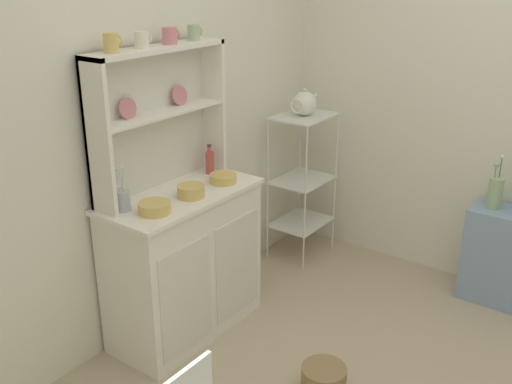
{
  "coord_description": "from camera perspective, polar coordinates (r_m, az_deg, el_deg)",
  "views": [
    {
      "loc": [
        -2.15,
        -0.74,
        2.05
      ],
      "look_at": [
        0.37,
        1.12,
        0.82
      ],
      "focal_mm": 41.65,
      "sensor_mm": 36.0,
      "label": 1
    }
  ],
  "objects": [
    {
      "name": "cup_rose_2",
      "position": [
        3.2,
        -8.28,
        14.64
      ],
      "size": [
        0.09,
        0.08,
        0.09
      ],
      "color": "#D17A84",
      "rests_on": "hutch_shelf_unit"
    },
    {
      "name": "cup_cream_1",
      "position": [
        3.07,
        -10.89,
        14.14
      ],
      "size": [
        0.09,
        0.07,
        0.08
      ],
      "color": "silver",
      "rests_on": "hutch_shelf_unit"
    },
    {
      "name": "cup_gold_0",
      "position": [
        2.94,
        -13.71,
        13.74
      ],
      "size": [
        0.09,
        0.07,
        0.09
      ],
      "color": "#DBB760",
      "rests_on": "hutch_shelf_unit"
    },
    {
      "name": "bowl_cream_small",
      "position": [
        3.38,
        -3.18,
        1.32
      ],
      "size": [
        0.15,
        0.15,
        0.05
      ],
      "primitive_type": "cylinder",
      "color": "#DBB760",
      "rests_on": "hutch_cabinet"
    },
    {
      "name": "bowl_floral_medium",
      "position": [
        3.19,
        -6.27,
        0.09
      ],
      "size": [
        0.15,
        0.15,
        0.06
      ],
      "primitive_type": "cylinder",
      "color": "#DBB760",
      "rests_on": "hutch_cabinet"
    },
    {
      "name": "flower_vase",
      "position": [
        3.92,
        22.0,
        0.07
      ],
      "size": [
        0.09,
        0.09,
        0.34
      ],
      "color": "#9EB78E",
      "rests_on": "side_shelf_blue"
    },
    {
      "name": "hutch_cabinet",
      "position": [
        3.42,
        -6.88,
        -6.7
      ],
      "size": [
        0.93,
        0.45,
        0.86
      ],
      "color": "white",
      "rests_on": "ground"
    },
    {
      "name": "side_shelf_blue",
      "position": [
        4.05,
        22.82,
        -5.8
      ],
      "size": [
        0.28,
        0.48,
        0.62
      ],
      "primitive_type": "cube",
      "color": "#849EBC",
      "rests_on": "ground"
    },
    {
      "name": "bowl_mixing_large",
      "position": [
        3.01,
        -9.74,
        -1.49
      ],
      "size": [
        0.16,
        0.16,
        0.06
      ],
      "primitive_type": "cylinder",
      "color": "#DBB760",
      "rests_on": "hutch_cabinet"
    },
    {
      "name": "wall_back",
      "position": [
        3.29,
        -10.99,
        7.04
      ],
      "size": [
        3.84,
        0.05,
        2.5
      ],
      "primitive_type": "cube",
      "color": "silver",
      "rests_on": "ground"
    },
    {
      "name": "porcelain_teapot",
      "position": [
        4.07,
        4.67,
        8.47
      ],
      "size": [
        0.26,
        0.16,
        0.19
      ],
      "color": "white",
      "rests_on": "bakers_rack"
    },
    {
      "name": "floor_basket",
      "position": [
        3.15,
        6.51,
        -17.52
      ],
      "size": [
        0.23,
        0.23,
        0.15
      ],
      "primitive_type": "cylinder",
      "color": "#93754C",
      "rests_on": "ground"
    },
    {
      "name": "utensil_jar",
      "position": [
        3.06,
        -12.72,
        -0.7
      ],
      "size": [
        0.08,
        0.08,
        0.24
      ],
      "color": "#B2B7C6",
      "rests_on": "hutch_cabinet"
    },
    {
      "name": "cup_sage_3",
      "position": [
        3.33,
        -5.99,
        15.0
      ],
      "size": [
        0.08,
        0.07,
        0.08
      ],
      "color": "#9EB78E",
      "rests_on": "hutch_shelf_unit"
    },
    {
      "name": "hutch_shelf_unit",
      "position": [
        3.22,
        -9.71,
        7.86
      ],
      "size": [
        0.87,
        0.18,
        0.78
      ],
      "color": "silver",
      "rests_on": "hutch_cabinet"
    },
    {
      "name": "bakers_rack",
      "position": [
        4.21,
        4.48,
        1.89
      ],
      "size": [
        0.43,
        0.33,
        1.06
      ],
      "color": "silver",
      "rests_on": "ground"
    },
    {
      "name": "jam_bottle",
      "position": [
        3.51,
        -4.46,
        2.91
      ],
      "size": [
        0.05,
        0.05,
        0.18
      ],
      "color": "#B74C47",
      "rests_on": "hutch_cabinet"
    }
  ]
}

